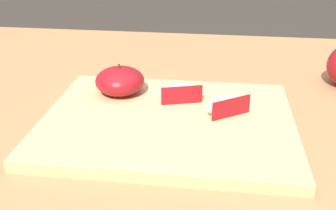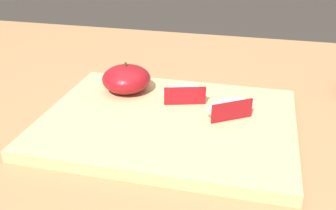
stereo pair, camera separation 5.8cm
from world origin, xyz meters
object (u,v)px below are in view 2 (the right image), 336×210
Objects in this scene: cutting_board at (168,122)px; apple_wedge_left at (184,93)px; apple_half_skin_up at (126,79)px; apple_wedge_middle at (228,107)px.

apple_wedge_left is (0.01, 0.06, 0.02)m from cutting_board.
apple_wedge_left is at bearing 77.83° from cutting_board.
apple_half_skin_up is 0.11m from apple_wedge_left.
apple_wedge_left is 0.08m from apple_wedge_middle.
apple_wedge_left is (0.10, -0.02, -0.01)m from apple_half_skin_up.
apple_half_skin_up is 0.19m from apple_wedge_middle.
cutting_board is 0.12m from apple_half_skin_up.
apple_wedge_middle is at bearing -25.97° from apple_wedge_left.
apple_half_skin_up reaches higher than cutting_board.
apple_wedge_left is at bearing -9.00° from apple_half_skin_up.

